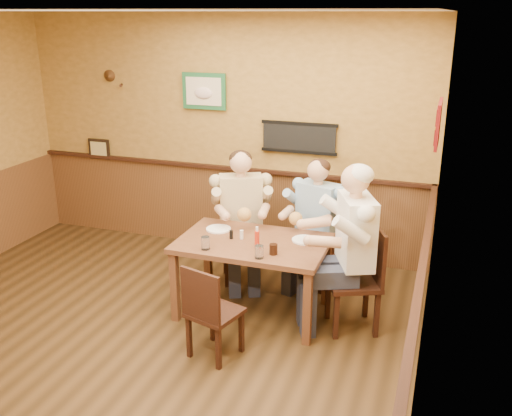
{
  "coord_description": "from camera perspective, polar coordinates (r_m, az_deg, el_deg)",
  "views": [
    {
      "loc": [
        2.54,
        -3.69,
        2.79
      ],
      "look_at": [
        0.95,
        0.96,
        1.1
      ],
      "focal_mm": 40.0,
      "sensor_mm": 36.0,
      "label": 1
    }
  ],
  "objects": [
    {
      "name": "salt_shaker",
      "position": [
        5.41,
        -1.45,
        -2.68
      ],
      "size": [
        0.04,
        0.04,
        0.09
      ],
      "primitive_type": "cylinder",
      "rotation": [
        0.0,
        0.0,
        -0.15
      ],
      "color": "silver",
      "rests_on": "dining_table"
    },
    {
      "name": "pepper_shaker",
      "position": [
        5.42,
        -2.49,
        -2.67
      ],
      "size": [
        0.04,
        0.04,
        0.09
      ],
      "primitive_type": "cylinder",
      "rotation": [
        0.0,
        0.0,
        0.36
      ],
      "color": "black",
      "rests_on": "dining_table"
    },
    {
      "name": "hot_sauce_bottle",
      "position": [
        5.2,
        0.1,
        -3.04
      ],
      "size": [
        0.06,
        0.06,
        0.18
      ],
      "primitive_type": "cylinder",
      "rotation": [
        0.0,
        0.0,
        0.41
      ],
      "color": "red",
      "rests_on": "dining_table"
    },
    {
      "name": "chair_back_left",
      "position": [
        6.16,
        -1.48,
        -3.27
      ],
      "size": [
        0.56,
        0.56,
        0.91
      ],
      "primitive_type": null,
      "rotation": [
        0.0,
        0.0,
        0.43
      ],
      "color": "#32190F",
      "rests_on": "ground"
    },
    {
      "name": "chair_near_side",
      "position": [
        4.87,
        -4.14,
        -10.15
      ],
      "size": [
        0.48,
        0.48,
        0.85
      ],
      "primitive_type": null,
      "rotation": [
        0.0,
        0.0,
        2.86
      ],
      "color": "#32190F",
      "rests_on": "ground"
    },
    {
      "name": "dining_table",
      "position": [
        5.41,
        -0.33,
        -4.21
      ],
      "size": [
        1.4,
        0.9,
        0.75
      ],
      "color": "brown",
      "rests_on": "ground"
    },
    {
      "name": "diner_blue_polo",
      "position": [
        6.03,
        6.16,
        -2.19
      ],
      "size": [
        0.73,
        0.73,
        1.25
      ],
      "primitive_type": null,
      "rotation": [
        0.0,
        0.0,
        -0.32
      ],
      "color": "#8BAFD1",
      "rests_on": "ground"
    },
    {
      "name": "plate_far_right",
      "position": [
        5.4,
        4.88,
        -3.2
      ],
      "size": [
        0.32,
        0.32,
        0.02
      ],
      "primitive_type": "cylinder",
      "rotation": [
        0.0,
        0.0,
        -0.4
      ],
      "color": "white",
      "rests_on": "dining_table"
    },
    {
      "name": "room",
      "position": [
        4.68,
        -12.74,
        4.87
      ],
      "size": [
        5.02,
        5.03,
        2.81
      ],
      "color": "#31200E",
      "rests_on": "ground"
    },
    {
      "name": "chair_right_end",
      "position": [
        5.29,
        9.69,
        -7.03
      ],
      "size": [
        0.6,
        0.6,
        0.99
      ],
      "primitive_type": null,
      "rotation": [
        0.0,
        0.0,
        -1.16
      ],
      "color": "#32190F",
      "rests_on": "ground"
    },
    {
      "name": "water_glass_mid",
      "position": [
        4.99,
        0.32,
        -4.41
      ],
      "size": [
        0.1,
        0.1,
        0.12
      ],
      "primitive_type": "cylinder",
      "rotation": [
        0.0,
        0.0,
        -0.38
      ],
      "color": "silver",
      "rests_on": "dining_table"
    },
    {
      "name": "cola_tumbler",
      "position": [
        5.07,
        1.75,
        -4.15
      ],
      "size": [
        0.07,
        0.07,
        0.1
      ],
      "primitive_type": "cylinder",
      "rotation": [
        0.0,
        0.0,
        0.01
      ],
      "color": "black",
      "rests_on": "dining_table"
    },
    {
      "name": "chair_back_right",
      "position": [
        6.1,
        6.1,
        -3.83
      ],
      "size": [
        0.51,
        0.51,
        0.87
      ],
      "primitive_type": null,
      "rotation": [
        0.0,
        0.0,
        -0.32
      ],
      "color": "#32190F",
      "rests_on": "ground"
    },
    {
      "name": "diner_white_elder",
      "position": [
        5.2,
        9.82,
        -4.94
      ],
      "size": [
        0.86,
        0.86,
        1.41
      ],
      "primitive_type": null,
      "rotation": [
        0.0,
        0.0,
        -1.16
      ],
      "color": "white",
      "rests_on": "ground"
    },
    {
      "name": "diner_tan_shirt",
      "position": [
        6.09,
        -1.5,
        -1.57
      ],
      "size": [
        0.8,
        0.8,
        1.3
      ],
      "primitive_type": null,
      "rotation": [
        0.0,
        0.0,
        0.43
      ],
      "color": "beige",
      "rests_on": "ground"
    },
    {
      "name": "water_glass_left",
      "position": [
        5.19,
        -5.08,
        -3.51
      ],
      "size": [
        0.08,
        0.08,
        0.12
      ],
      "primitive_type": "cylinder",
      "rotation": [
        0.0,
        0.0,
        0.04
      ],
      "color": "white",
      "rests_on": "dining_table"
    },
    {
      "name": "plate_far_left",
      "position": [
        5.66,
        -3.77,
        -2.1
      ],
      "size": [
        0.32,
        0.32,
        0.02
      ],
      "primitive_type": "cylinder",
      "rotation": [
        0.0,
        0.0,
        -0.37
      ],
      "color": "white",
      "rests_on": "dining_table"
    }
  ]
}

